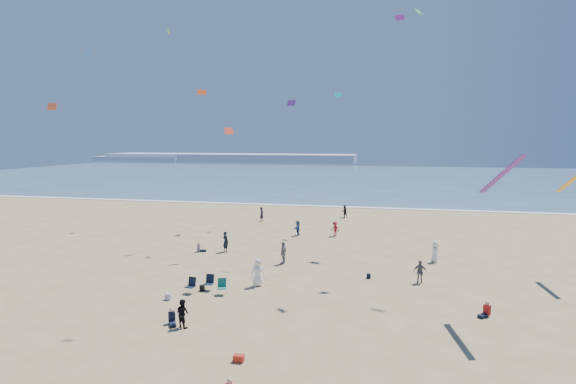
# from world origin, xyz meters

# --- Properties ---
(ground) EXTENTS (220.00, 220.00, 0.00)m
(ground) POSITION_xyz_m (0.00, 0.00, 0.00)
(ground) COLOR tan
(ground) RESTS_ON ground
(ocean) EXTENTS (220.00, 100.00, 0.06)m
(ocean) POSITION_xyz_m (0.00, 95.00, 0.03)
(ocean) COLOR #476B84
(ocean) RESTS_ON ground
(surf_line) EXTENTS (220.00, 1.20, 0.08)m
(surf_line) POSITION_xyz_m (0.00, 45.00, 0.04)
(surf_line) COLOR white
(surf_line) RESTS_ON ground
(headland_far) EXTENTS (110.00, 20.00, 3.20)m
(headland_far) POSITION_xyz_m (-60.00, 170.00, 1.60)
(headland_far) COLOR #7A8EA8
(headland_far) RESTS_ON ground
(headland_near) EXTENTS (40.00, 14.00, 2.00)m
(headland_near) POSITION_xyz_m (-100.00, 165.00, 1.00)
(headland_near) COLOR #7A8EA8
(headland_near) RESTS_ON ground
(standing_flyers) EXTENTS (27.32, 44.02, 1.81)m
(standing_flyers) POSITION_xyz_m (0.49, 15.25, 0.81)
(standing_flyers) COLOR black
(standing_flyers) RESTS_ON ground
(seated_group) EXTENTS (21.92, 23.99, 0.84)m
(seated_group) POSITION_xyz_m (2.56, 3.54, 0.42)
(seated_group) COLOR silver
(seated_group) RESTS_ON ground
(chair_cluster) EXTENTS (2.72, 1.45, 1.00)m
(chair_cluster) POSITION_xyz_m (-3.06, 7.46, 0.50)
(chair_cluster) COLOR black
(chair_cluster) RESTS_ON ground
(white_tote) EXTENTS (0.35, 0.20, 0.40)m
(white_tote) POSITION_xyz_m (-4.85, 5.82, 0.20)
(white_tote) COLOR silver
(white_tote) RESTS_ON ground
(black_backpack) EXTENTS (0.30, 0.22, 0.38)m
(black_backpack) POSITION_xyz_m (-3.49, 7.75, 0.19)
(black_backpack) COLOR black
(black_backpack) RESTS_ON ground
(cooler) EXTENTS (0.45, 0.30, 0.30)m
(cooler) POSITION_xyz_m (1.68, -0.40, 0.15)
(cooler) COLOR red
(cooler) RESTS_ON ground
(navy_bag) EXTENTS (0.28, 0.18, 0.34)m
(navy_bag) POSITION_xyz_m (6.67, 12.61, 0.17)
(navy_bag) COLOR black
(navy_bag) RESTS_ON ground
(kites_aloft) EXTENTS (40.89, 39.43, 29.34)m
(kites_aloft) POSITION_xyz_m (9.01, 13.99, 14.27)
(kites_aloft) COLOR #E156C0
(kites_aloft) RESTS_ON ground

